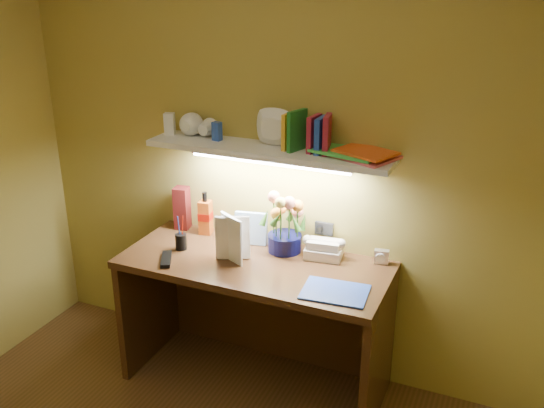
% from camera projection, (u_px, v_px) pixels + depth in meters
% --- Properties ---
extents(desk, '(1.40, 0.60, 0.75)m').
position_uv_depth(desk, '(255.00, 324.00, 3.27)').
color(desk, '#341F0E').
rests_on(desk, ground).
extents(flower_bouquet, '(0.25, 0.25, 0.32)m').
position_uv_depth(flower_bouquet, '(285.00, 223.00, 3.20)').
color(flower_bouquet, '#090B3D').
rests_on(flower_bouquet, desk).
extents(telephone, '(0.21, 0.16, 0.11)m').
position_uv_depth(telephone, '(324.00, 247.00, 3.16)').
color(telephone, white).
rests_on(telephone, desk).
extents(desk_clock, '(0.08, 0.05, 0.07)m').
position_uv_depth(desk_clock, '(381.00, 257.00, 3.10)').
color(desk_clock, silver).
rests_on(desk_clock, desk).
extents(whisky_bottle, '(0.08, 0.08, 0.25)m').
position_uv_depth(whisky_bottle, '(205.00, 213.00, 3.42)').
color(whisky_bottle, '#BA4C13').
rests_on(whisky_bottle, desk).
extents(whisky_box, '(0.09, 0.09, 0.25)m').
position_uv_depth(whisky_box, '(182.00, 208.00, 3.49)').
color(whisky_box, '#571312').
rests_on(whisky_box, desk).
extents(pen_cup, '(0.08, 0.08, 0.15)m').
position_uv_depth(pen_cup, '(181.00, 236.00, 3.25)').
color(pen_cup, black).
rests_on(pen_cup, desk).
extents(art_card, '(0.18, 0.07, 0.18)m').
position_uv_depth(art_card, '(251.00, 228.00, 3.31)').
color(art_card, white).
rests_on(art_card, desk).
extents(tv_remote, '(0.13, 0.18, 0.02)m').
position_uv_depth(tv_remote, '(166.00, 259.00, 3.14)').
color(tv_remote, black).
rests_on(tv_remote, desk).
extents(blue_folder, '(0.32, 0.25, 0.01)m').
position_uv_depth(blue_folder, '(335.00, 292.00, 2.83)').
color(blue_folder, blue).
rests_on(blue_folder, desk).
extents(desk_book_a, '(0.17, 0.09, 0.24)m').
position_uv_depth(desk_book_a, '(215.00, 238.00, 3.12)').
color(desk_book_a, white).
rests_on(desk_book_a, desk).
extents(desk_book_b, '(0.17, 0.11, 0.25)m').
position_uv_depth(desk_book_b, '(221.00, 233.00, 3.17)').
color(desk_book_b, white).
rests_on(desk_book_b, desk).
extents(wall_shelf, '(1.32, 0.34, 0.23)m').
position_uv_depth(wall_shelf, '(274.00, 145.00, 3.07)').
color(wall_shelf, white).
rests_on(wall_shelf, ground).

